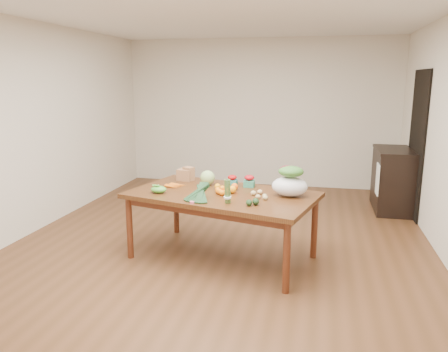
% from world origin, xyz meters
% --- Properties ---
extents(floor, '(6.00, 6.00, 0.00)m').
position_xyz_m(floor, '(0.00, 0.00, 0.00)').
color(floor, brown).
rests_on(floor, ground).
extents(ceiling, '(5.00, 6.00, 0.02)m').
position_xyz_m(ceiling, '(0.00, 0.00, 2.70)').
color(ceiling, white).
rests_on(ceiling, room_walls).
extents(room_walls, '(5.02, 6.02, 2.70)m').
position_xyz_m(room_walls, '(0.00, 0.00, 1.35)').
color(room_walls, beige).
rests_on(room_walls, floor).
extents(dining_table, '(2.20, 1.56, 0.75)m').
position_xyz_m(dining_table, '(0.11, -0.60, 0.38)').
color(dining_table, '#4C2C11').
rests_on(dining_table, floor).
extents(doorway_dark, '(0.02, 1.00, 2.10)m').
position_xyz_m(doorway_dark, '(2.48, 1.60, 1.05)').
color(doorway_dark, black).
rests_on(doorway_dark, floor).
extents(cabinet, '(0.52, 1.02, 0.94)m').
position_xyz_m(cabinet, '(2.22, 1.79, 0.47)').
color(cabinet, black).
rests_on(cabinet, floor).
extents(dish_towel, '(0.02, 0.28, 0.45)m').
position_xyz_m(dish_towel, '(1.96, 1.40, 0.55)').
color(dish_towel, white).
rests_on(dish_towel, cabinet).
extents(paper_bag, '(0.28, 0.25, 0.17)m').
position_xyz_m(paper_bag, '(-0.47, -0.11, 0.83)').
color(paper_bag, '#965E43').
rests_on(paper_bag, dining_table).
extents(cabbage, '(0.17, 0.17, 0.17)m').
position_xyz_m(cabbage, '(-0.14, -0.27, 0.84)').
color(cabbage, '#9ECB75').
rests_on(cabbage, dining_table).
extents(strawberry_basket_a, '(0.13, 0.13, 0.10)m').
position_xyz_m(strawberry_basket_a, '(0.15, -0.25, 0.80)').
color(strawberry_basket_a, '#B00C0B').
rests_on(strawberry_basket_a, dining_table).
extents(strawberry_basket_b, '(0.14, 0.14, 0.11)m').
position_xyz_m(strawberry_basket_b, '(0.35, -0.25, 0.80)').
color(strawberry_basket_b, '#B30B1A').
rests_on(strawberry_basket_b, dining_table).
extents(orange_a, '(0.07, 0.07, 0.07)m').
position_xyz_m(orange_a, '(0.02, -0.46, 0.78)').
color(orange_a, '#FF9C0F').
rests_on(orange_a, dining_table).
extents(orange_b, '(0.08, 0.08, 0.08)m').
position_xyz_m(orange_b, '(0.21, -0.44, 0.79)').
color(orange_b, '#FF5B0F').
rests_on(orange_b, dining_table).
extents(orange_c, '(0.08, 0.08, 0.08)m').
position_xyz_m(orange_c, '(0.22, -0.58, 0.79)').
color(orange_c, '#FFAA0F').
rests_on(orange_c, dining_table).
extents(mandarin_cluster, '(0.22, 0.22, 0.10)m').
position_xyz_m(mandarin_cluster, '(0.12, -0.64, 0.80)').
color(mandarin_cluster, orange).
rests_on(mandarin_cluster, dining_table).
extents(carrots, '(0.26, 0.24, 0.03)m').
position_xyz_m(carrots, '(-0.49, -0.44, 0.76)').
color(carrots, '#D84D12').
rests_on(carrots, dining_table).
extents(snap_pea_bag, '(0.18, 0.13, 0.08)m').
position_xyz_m(snap_pea_bag, '(-0.57, -0.75, 0.79)').
color(snap_pea_bag, green).
rests_on(snap_pea_bag, dining_table).
extents(kale_bunch, '(0.41, 0.47, 0.16)m').
position_xyz_m(kale_bunch, '(-0.07, -0.96, 0.83)').
color(kale_bunch, black).
rests_on(kale_bunch, dining_table).
extents(asparagus_bundle, '(0.11, 0.13, 0.26)m').
position_xyz_m(asparagus_bundle, '(0.25, -0.98, 0.88)').
color(asparagus_bundle, '#58813B').
rests_on(asparagus_bundle, dining_table).
extents(potato_a, '(0.06, 0.05, 0.05)m').
position_xyz_m(potato_a, '(0.45, -0.62, 0.78)').
color(potato_a, tan).
rests_on(potato_a, dining_table).
extents(potato_b, '(0.05, 0.05, 0.05)m').
position_xyz_m(potato_b, '(0.52, -0.74, 0.77)').
color(potato_b, tan).
rests_on(potato_b, dining_table).
extents(potato_c, '(0.05, 0.05, 0.04)m').
position_xyz_m(potato_c, '(0.59, -0.69, 0.77)').
color(potato_c, tan).
rests_on(potato_c, dining_table).
extents(potato_d, '(0.06, 0.05, 0.05)m').
position_xyz_m(potato_d, '(0.52, -0.56, 0.78)').
color(potato_d, '#DDB97F').
rests_on(potato_d, dining_table).
extents(potato_e, '(0.06, 0.05, 0.05)m').
position_xyz_m(potato_e, '(0.60, -0.77, 0.77)').
color(potato_e, '#CCBB75').
rests_on(potato_e, dining_table).
extents(avocado_a, '(0.08, 0.10, 0.06)m').
position_xyz_m(avocado_a, '(0.47, -1.02, 0.78)').
color(avocado_a, black).
rests_on(avocado_a, dining_table).
extents(avocado_b, '(0.09, 0.11, 0.07)m').
position_xyz_m(avocado_b, '(0.53, -0.97, 0.78)').
color(avocado_b, black).
rests_on(avocado_b, dining_table).
extents(salad_bag, '(0.44, 0.37, 0.29)m').
position_xyz_m(salad_bag, '(0.83, -0.57, 0.90)').
color(salad_bag, silver).
rests_on(salad_bag, dining_table).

